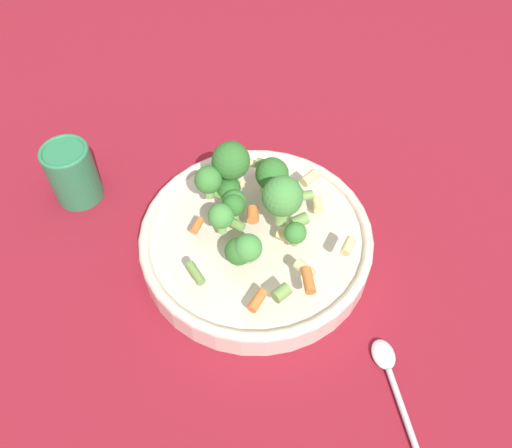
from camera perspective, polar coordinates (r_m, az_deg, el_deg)
name	(u,v)px	position (r m, az deg, el deg)	size (l,w,h in m)	color
ground_plane	(256,250)	(0.65, 0.00, -2.94)	(3.00, 3.00, 0.00)	maroon
bowl	(256,240)	(0.64, 0.00, -1.78)	(0.29, 0.29, 0.04)	beige
pasta_salad	(251,195)	(0.60, -0.62, 3.39)	(0.21, 0.21, 0.09)	#8CB766
cup	(72,173)	(0.72, -20.28, 5.53)	(0.06, 0.06, 0.09)	#2D7F51
spoon	(397,394)	(0.58, 15.85, -18.21)	(0.11, 0.18, 0.01)	silver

